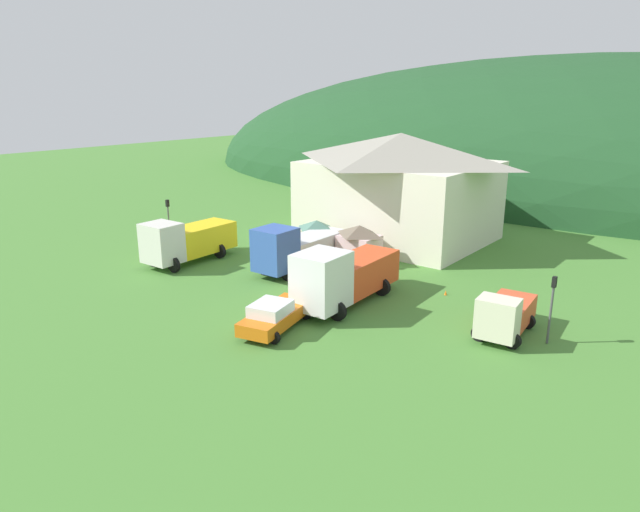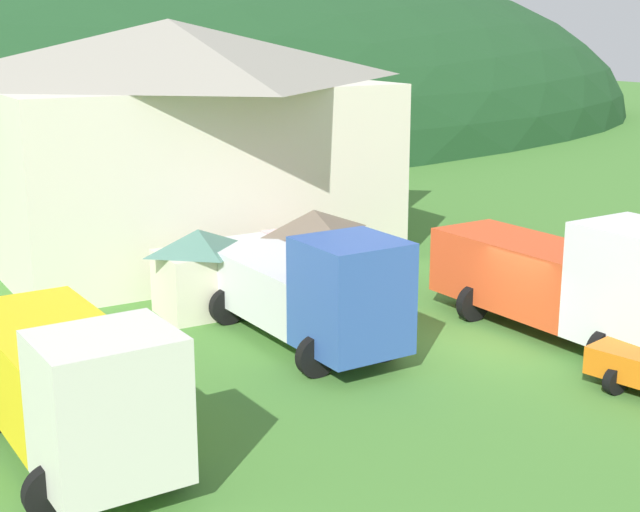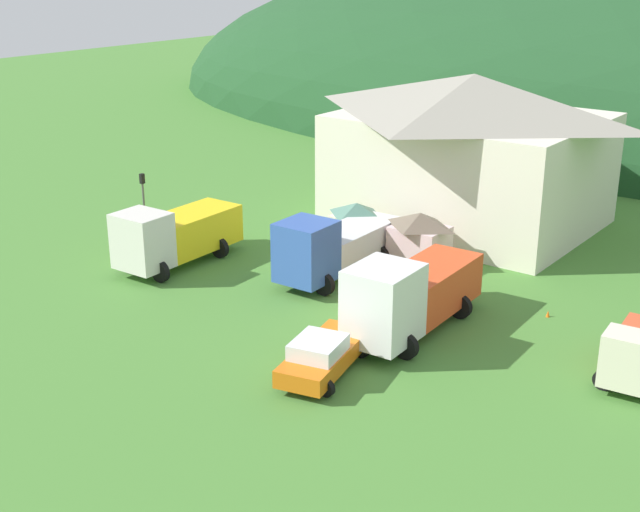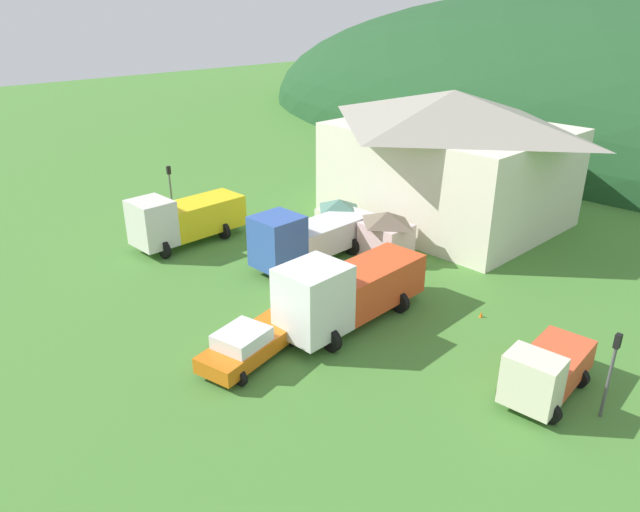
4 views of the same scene
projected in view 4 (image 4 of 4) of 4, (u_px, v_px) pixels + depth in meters
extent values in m
plane|color=#477F33|center=(322.00, 301.00, 30.50)|extent=(200.00, 200.00, 0.00)
cube|color=silver|center=(448.00, 174.00, 40.58)|extent=(14.13, 11.75, 6.66)
pyramid|color=gray|center=(453.00, 108.00, 38.78)|extent=(15.27, 12.69, 2.33)
cube|color=beige|center=(339.00, 224.00, 38.11)|extent=(2.40, 2.13, 2.00)
pyramid|color=#4C7A6B|center=(339.00, 204.00, 37.56)|extent=(2.60, 2.30, 0.70)
cube|color=beige|center=(386.00, 241.00, 35.31)|extent=(2.73, 2.24, 2.15)
pyramid|color=#6B5B4C|center=(387.00, 218.00, 34.73)|extent=(2.95, 2.41, 0.75)
cube|color=silver|center=(152.00, 223.00, 35.56)|extent=(2.60, 2.26, 2.82)
cube|color=black|center=(149.00, 214.00, 35.24)|extent=(1.41, 1.78, 0.90)
cube|color=yellow|center=(203.00, 215.00, 38.09)|extent=(2.68, 5.21, 2.02)
cylinder|color=black|center=(164.00, 249.00, 35.40)|extent=(1.10, 0.30, 1.10)
cylinder|color=black|center=(145.00, 240.00, 36.85)|extent=(1.10, 0.30, 1.10)
cylinder|color=black|center=(224.00, 231.00, 38.27)|extent=(1.10, 0.30, 1.10)
cylinder|color=black|center=(204.00, 222.00, 39.72)|extent=(1.10, 0.30, 1.10)
cube|color=#3356AD|center=(278.00, 241.00, 32.71)|extent=(2.48, 2.53, 2.93)
cube|color=black|center=(276.00, 231.00, 32.37)|extent=(1.35, 2.01, 0.94)
cube|color=silver|center=(330.00, 233.00, 35.66)|extent=(2.56, 5.90, 1.63)
cylinder|color=black|center=(291.00, 271.00, 32.61)|extent=(1.10, 0.30, 1.10)
cylinder|color=black|center=(266.00, 260.00, 33.98)|extent=(1.10, 0.30, 1.10)
cylinder|color=black|center=(352.00, 246.00, 35.86)|extent=(1.10, 0.30, 1.10)
cylinder|color=black|center=(327.00, 237.00, 37.24)|extent=(1.10, 0.30, 1.10)
cube|color=white|center=(313.00, 300.00, 26.03)|extent=(2.61, 2.98, 3.18)
cube|color=black|center=(311.00, 287.00, 25.65)|extent=(1.43, 2.36, 1.02)
cube|color=#E04C23|center=(373.00, 282.00, 28.99)|extent=(2.72, 5.53, 2.01)
cylinder|color=black|center=(331.00, 340.00, 25.96)|extent=(1.10, 0.30, 1.10)
cylinder|color=black|center=(297.00, 322.00, 27.37)|extent=(1.10, 0.30, 1.10)
cylinder|color=black|center=(399.00, 302.00, 29.22)|extent=(1.10, 0.30, 1.10)
cylinder|color=black|center=(366.00, 288.00, 30.63)|extent=(1.10, 0.30, 1.10)
cube|color=beige|center=(532.00, 381.00, 21.69)|extent=(2.12, 1.63, 2.06)
cube|color=black|center=(533.00, 371.00, 21.46)|extent=(1.18, 1.26, 0.66)
cube|color=#DB512D|center=(555.00, 362.00, 23.55)|extent=(2.31, 3.61, 1.20)
cylinder|color=black|center=(550.00, 413.00, 21.59)|extent=(0.80, 0.30, 0.80)
cylinder|color=black|center=(507.00, 394.00, 22.62)|extent=(0.80, 0.30, 0.80)
cylinder|color=black|center=(579.00, 377.00, 23.63)|extent=(0.80, 0.30, 0.80)
cylinder|color=black|center=(538.00, 362.00, 24.66)|extent=(0.80, 0.30, 0.80)
cube|color=orange|center=(252.00, 344.00, 25.37)|extent=(3.05, 5.53, 0.70)
cube|color=silver|center=(242.00, 338.00, 24.63)|extent=(2.20, 2.43, 0.62)
cylinder|color=black|center=(241.00, 378.00, 23.72)|extent=(0.68, 0.24, 0.68)
cylinder|color=black|center=(210.00, 364.00, 24.59)|extent=(0.68, 0.24, 0.68)
cylinder|color=black|center=(292.00, 339.00, 26.43)|extent=(0.68, 0.24, 0.68)
cylinder|color=black|center=(263.00, 328.00, 27.29)|extent=(0.68, 0.24, 0.68)
cylinder|color=#4C4C51|center=(172.00, 199.00, 40.46)|extent=(0.12, 0.12, 3.54)
cube|color=black|center=(169.00, 170.00, 39.64)|extent=(0.20, 0.24, 0.55)
sphere|color=yellow|center=(170.00, 170.00, 39.72)|extent=(0.14, 0.14, 0.14)
cylinder|color=#4C4C51|center=(608.00, 383.00, 21.44)|extent=(0.12, 0.12, 3.02)
cube|color=black|center=(618.00, 341.00, 20.73)|extent=(0.20, 0.24, 0.55)
sphere|color=yellow|center=(619.00, 340.00, 20.81)|extent=(0.14, 0.14, 0.14)
cone|color=orange|center=(481.00, 317.00, 28.94)|extent=(0.36, 0.36, 0.61)
cone|color=orange|center=(542.00, 345.00, 26.61)|extent=(0.36, 0.36, 0.56)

